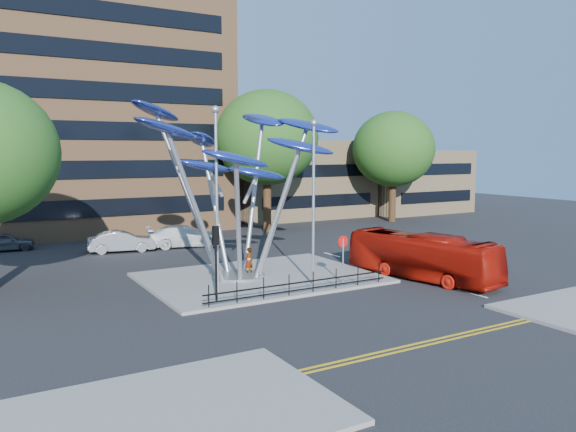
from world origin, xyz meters
TOP-DOWN VIEW (x-y plane):
  - ground at (0.00, 0.00)m, footprint 120.00×120.00m
  - traffic_island at (-1.00, 6.00)m, footprint 12.00×9.00m
  - double_yellow_near at (0.00, -6.00)m, footprint 40.00×0.12m
  - double_yellow_far at (0.00, -6.30)m, footprint 40.00×0.12m
  - brick_tower at (-6.00, 32.00)m, footprint 25.00×15.00m
  - low_building_near at (16.00, 30.00)m, footprint 15.00×8.00m
  - low_building_far at (30.00, 28.00)m, footprint 12.00×8.00m
  - tree_right at (8.00, 22.00)m, footprint 8.80×8.80m
  - tree_far at (22.00, 22.00)m, footprint 8.00×8.00m
  - leaf_sculpture at (-2.07, 6.68)m, footprint 12.72×9.54m
  - street_lamp_left at (-4.50, 3.50)m, footprint 0.36×0.36m
  - street_lamp_right at (0.50, 3.00)m, footprint 0.36×0.36m
  - traffic_light_island at (-5.00, 2.50)m, footprint 0.28×0.18m
  - no_entry_sign_island at (2.00, 2.52)m, footprint 0.60×0.10m
  - pedestrian_railing_front at (-1.00, 1.70)m, footprint 10.00×0.06m
  - red_bus at (6.60, 1.64)m, footprint 3.56×9.13m
  - pedestrian at (-1.36, 6.60)m, footprint 0.63×0.50m
  - parked_car_left at (-12.38, 22.56)m, footprint 3.86×1.57m
  - parked_car_mid at (-5.41, 18.11)m, footprint 4.66×2.28m
  - parked_car_right at (-0.91, 18.00)m, footprint 5.68×3.09m

SIDE VIEW (x-z plane):
  - ground at x=0.00m, z-range 0.00..0.00m
  - double_yellow_near at x=0.00m, z-range 0.00..0.01m
  - double_yellow_far at x=0.00m, z-range 0.00..0.01m
  - traffic_island at x=-1.00m, z-range 0.00..0.15m
  - pedestrian_railing_front at x=-1.00m, z-range 0.05..1.05m
  - parked_car_left at x=-12.38m, z-range 0.00..1.31m
  - parked_car_mid at x=-5.41m, z-range 0.00..1.47m
  - parked_car_right at x=-0.91m, z-range 0.00..1.56m
  - pedestrian at x=-1.36m, z-range 0.15..1.67m
  - red_bus at x=6.60m, z-range 0.00..2.48m
  - no_entry_sign_island at x=2.00m, z-range 0.59..3.04m
  - traffic_light_island at x=-5.00m, z-range 0.90..4.33m
  - low_building_far at x=30.00m, z-range 0.00..7.00m
  - low_building_near at x=16.00m, z-range 0.00..8.00m
  - street_lamp_right at x=0.50m, z-range 0.94..9.24m
  - street_lamp_left at x=-4.50m, z-range 0.96..9.76m
  - leaf_sculpture at x=-2.07m, z-range 2.12..11.63m
  - tree_far at x=22.00m, z-range 1.70..12.51m
  - tree_right at x=8.00m, z-range 1.98..14.09m
  - brick_tower at x=-6.00m, z-range 0.00..30.00m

